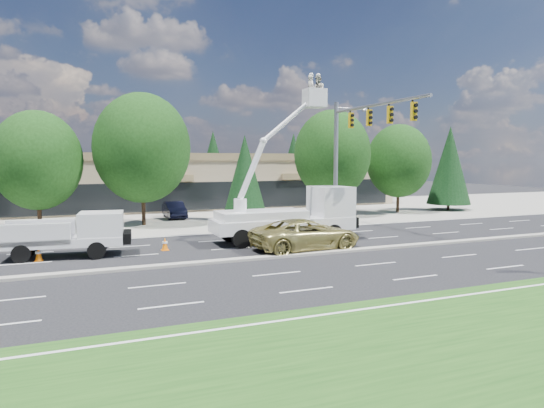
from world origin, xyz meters
name	(u,v)px	position (x,y,z in m)	size (l,w,h in m)	color
ground	(251,260)	(0.00, 0.00, 0.00)	(140.00, 140.00, 0.00)	black
concrete_apron	(171,216)	(0.00, 20.00, 0.01)	(140.00, 22.00, 0.01)	#9A968C
grass_verge	(439,362)	(0.00, -13.00, 0.01)	(140.00, 10.00, 0.01)	#1A4413
road_median	(251,259)	(0.00, 0.00, 0.06)	(120.00, 0.55, 0.12)	#9A968C
strip_mall	(152,179)	(0.00, 29.97, 2.83)	(50.40, 15.40, 5.50)	tan
tree_front_c	(37,160)	(-10.00, 15.00, 4.81)	(5.92, 5.92, 8.21)	#332114
tree_front_d	(142,148)	(-3.00, 15.00, 5.72)	(7.04, 7.04, 9.76)	#332114
tree_front_e	(245,175)	(5.00, 15.00, 3.68)	(3.48, 3.48, 6.86)	#332114
tree_front_f	(332,154)	(13.00, 15.00, 5.37)	(6.61, 6.61, 9.17)	#332114
tree_front_g	(399,161)	(20.00, 15.00, 4.76)	(5.86, 5.86, 8.13)	#332114
tree_front_h	(450,165)	(26.00, 15.00, 4.35)	(4.12, 4.12, 8.11)	#332114
tree_back_b	(104,155)	(-4.00, 42.00, 5.53)	(5.23, 5.23, 10.31)	#332114
tree_back_c	(213,161)	(10.00, 42.00, 4.71)	(4.46, 4.46, 8.78)	#332114
tree_back_d	(293,161)	(22.00, 42.00, 4.68)	(4.43, 4.43, 8.73)	#332114
signal_mast	(352,142)	(10.03, 7.04, 6.06)	(2.76, 10.16, 9.00)	gray
utility_pickup	(72,239)	(-7.97, 4.14, 0.91)	(5.96, 2.83, 2.20)	white
bucket_truck	(294,206)	(4.28, 4.19, 2.08)	(8.49, 2.87, 9.94)	white
traffic_cone_a	(39,254)	(-9.48, 3.62, 0.34)	(0.40, 0.40, 0.70)	orange
traffic_cone_b	(165,244)	(-3.40, 4.12, 0.34)	(0.40, 0.40, 0.70)	orange
traffic_cone_c	(257,239)	(1.80, 3.91, 0.34)	(0.40, 0.40, 0.70)	orange
traffic_cone_d	(325,235)	(6.04, 3.55, 0.34)	(0.40, 0.40, 0.70)	orange
minivan	(306,234)	(3.65, 1.35, 0.84)	(2.78, 6.02, 1.67)	tan
parked_car_east	(174,210)	(0.00, 18.58, 0.69)	(1.46, 4.19, 1.38)	black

